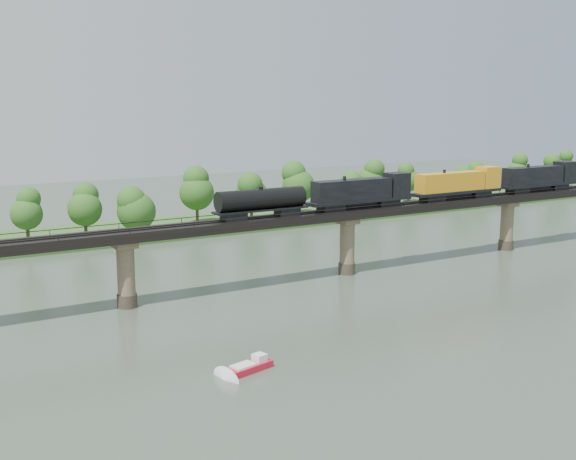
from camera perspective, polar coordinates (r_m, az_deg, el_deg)
ground at (r=105.98m, az=14.25°, el=-6.68°), size 400.00×400.00×0.00m
far_bank at (r=174.36m, az=-5.96°, el=0.49°), size 300.00×24.00×1.60m
bridge at (r=126.74m, az=4.70°, el=-1.07°), size 236.00×30.00×11.50m
bridge_superstructure at (r=125.65m, az=4.74°, el=1.77°), size 220.00×4.90×0.75m
far_treeline at (r=165.79m, az=-7.92°, el=2.75°), size 289.06×17.54×13.60m
freight_train at (r=136.64m, az=10.93°, el=3.36°), size 84.52×3.29×5.82m
motorboat at (r=83.35m, az=-3.04°, el=-10.69°), size 6.03×3.36×1.60m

